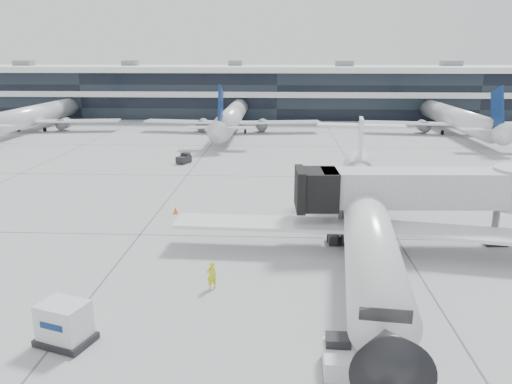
# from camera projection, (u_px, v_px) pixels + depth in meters

# --- Properties ---
(ground) EXTENTS (220.00, 220.00, 0.00)m
(ground) POSITION_uv_depth(u_px,v_px,m) (267.00, 237.00, 38.69)
(ground) COLOR #949597
(ground) RESTS_ON ground
(terminal) EXTENTS (170.00, 22.00, 10.00)m
(terminal) POSITION_uv_depth(u_px,v_px,m) (277.00, 93.00, 116.32)
(terminal) COLOR black
(terminal) RESTS_ON ground
(bg_jet_left) EXTENTS (32.00, 40.00, 9.60)m
(bg_jet_left) POSITION_uv_depth(u_px,v_px,m) (37.00, 130.00, 93.85)
(bg_jet_left) COLOR silver
(bg_jet_left) RESTS_ON ground
(bg_jet_center) EXTENTS (32.00, 40.00, 9.60)m
(bg_jet_center) POSITION_uv_depth(u_px,v_px,m) (233.00, 131.00, 92.04)
(bg_jet_center) COLOR silver
(bg_jet_center) RESTS_ON ground
(bg_jet_right) EXTENTS (32.00, 40.00, 9.60)m
(bg_jet_right) POSITION_uv_depth(u_px,v_px,m) (453.00, 133.00, 90.09)
(bg_jet_right) COLOR silver
(bg_jet_right) RESTS_ON ground
(regional_jet) EXTENTS (27.59, 34.44, 7.95)m
(regional_jet) POSITION_uv_depth(u_px,v_px,m) (366.00, 217.00, 34.75)
(regional_jet) COLOR white
(regional_jet) RESTS_ON ground
(jet_bridge) EXTENTS (18.01, 4.26, 5.79)m
(jet_bridge) POSITION_uv_depth(u_px,v_px,m) (432.00, 189.00, 36.31)
(jet_bridge) COLOR #B4B6B9
(jet_bridge) RESTS_ON ground
(ramp_worker) EXTENTS (0.75, 0.67, 1.72)m
(ramp_worker) POSITION_uv_depth(u_px,v_px,m) (212.00, 275.00, 29.95)
(ramp_worker) COLOR yellow
(ramp_worker) RESTS_ON ground
(baggage_tug) EXTENTS (1.40, 2.28, 1.42)m
(baggage_tug) POSITION_uv_depth(u_px,v_px,m) (338.00, 357.00, 22.22)
(baggage_tug) COLOR silver
(baggage_tug) RESTS_ON ground
(cargo_uld) EXTENTS (3.02, 2.60, 2.09)m
(cargo_uld) POSITION_uv_depth(u_px,v_px,m) (64.00, 324.00, 24.19)
(cargo_uld) COLOR black
(cargo_uld) RESTS_ON ground
(traffic_cone) EXTENTS (0.48, 0.48, 0.63)m
(traffic_cone) POSITION_uv_depth(u_px,v_px,m) (176.00, 210.00, 44.35)
(traffic_cone) COLOR #FF5E0D
(traffic_cone) RESTS_ON ground
(far_tug) EXTENTS (1.89, 2.37, 1.32)m
(far_tug) POSITION_uv_depth(u_px,v_px,m) (184.00, 159.00, 64.96)
(far_tug) COLOR black
(far_tug) RESTS_ON ground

